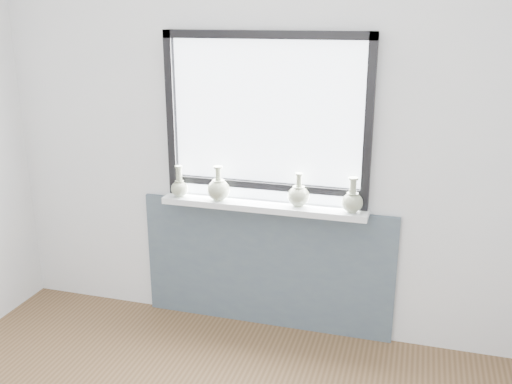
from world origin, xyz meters
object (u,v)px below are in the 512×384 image
(vase_b, at_px, (218,189))
(vase_d, at_px, (352,201))
(windowsill, at_px, (263,206))
(vase_c, at_px, (299,195))
(vase_a, at_px, (179,187))

(vase_b, distance_m, vase_d, 0.85)
(windowsill, bearing_deg, vase_c, 1.13)
(vase_c, bearing_deg, vase_b, -176.76)
(vase_b, bearing_deg, vase_d, 0.52)
(windowsill, bearing_deg, vase_b, -175.11)
(windowsill, relative_size, vase_b, 5.88)
(vase_c, xyz_separation_m, vase_d, (0.33, -0.02, 0.00))
(windowsill, relative_size, vase_c, 6.26)
(vase_a, xyz_separation_m, vase_c, (0.79, 0.03, 0.01))
(windowsill, height_order, vase_b, vase_b)
(vase_b, xyz_separation_m, vase_c, (0.52, 0.03, -0.00))
(vase_a, distance_m, vase_c, 0.79)
(vase_d, bearing_deg, vase_b, -179.48)
(windowsill, xyz_separation_m, vase_c, (0.23, 0.00, 0.09))
(vase_b, height_order, vase_d, vase_b)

